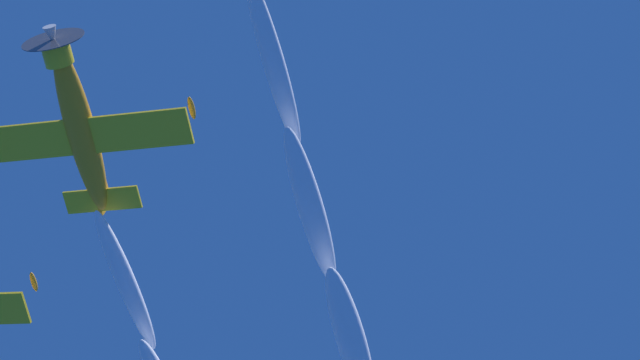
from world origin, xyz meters
TOP-DOWN VIEW (x-y plane):
  - airplane_left_wingman at (11.51, 9.29)m, footprint 9.08×10.04m

SIDE VIEW (x-z plane):
  - airplane_left_wingman at x=11.51m, z-range 54.52..58.03m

